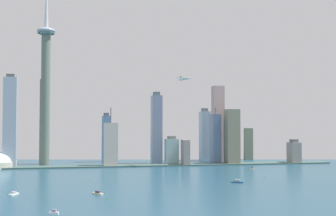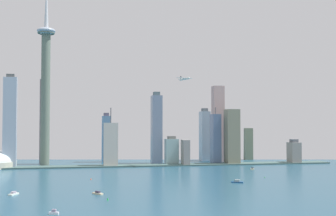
# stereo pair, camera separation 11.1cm
# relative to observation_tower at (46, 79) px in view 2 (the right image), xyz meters

# --- Properties ---
(waterfront_pier) EXTENTS (708.89, 40.31, 2.38)m
(waterfront_pier) POSITION_rel_observation_tower_xyz_m (211.12, -34.35, -165.57)
(waterfront_pier) COLOR #3F5A57
(waterfront_pier) RESTS_ON ground
(observation_tower) EXTENTS (35.14, 35.14, 363.64)m
(observation_tower) POSITION_rel_observation_tower_xyz_m (0.00, 0.00, 0.00)
(observation_tower) COLOR slate
(observation_tower) RESTS_ON ground
(skyscraper_0) EXTENTS (20.72, 25.07, 146.29)m
(skyscraper_0) POSITION_rel_observation_tower_xyz_m (219.44, 19.09, -96.00)
(skyscraper_0) COLOR gray
(skyscraper_0) RESTS_ON ground
(skyscraper_1) EXTENTS (20.32, 26.29, 49.18)m
(skyscraper_1) POSITION_rel_observation_tower_xyz_m (495.47, -36.87, -144.11)
(skyscraper_1) COLOR gray
(skyscraper_1) RESTS_ON ground
(skyscraper_2) EXTENTS (18.26, 13.24, 71.30)m
(skyscraper_2) POSITION_rel_observation_tower_xyz_m (439.76, 72.36, -131.11)
(skyscraper_2) COLOR slate
(skyscraper_2) RESTS_ON ground
(skyscraper_3) EXTENTS (23.11, 22.06, 161.82)m
(skyscraper_3) POSITION_rel_observation_tower_xyz_m (355.08, 30.68, -85.85)
(skyscraper_3) COLOR #C49E99
(skyscraper_3) RESTS_ON ground
(skyscraper_4) EXTENTS (19.32, 26.78, 115.24)m
(skyscraper_4) POSITION_rel_observation_tower_xyz_m (336.94, 70.78, -111.33)
(skyscraper_4) COLOR #9DB7CB
(skyscraper_4) RESTS_ON ground
(skyscraper_5) EXTENTS (26.35, 16.99, 111.02)m
(skyscraper_5) POSITION_rel_observation_tower_xyz_m (122.56, -34.89, -125.44)
(skyscraper_5) COLOR beige
(skyscraper_5) RESTS_ON ground
(skyscraper_6) EXTENTS (16.92, 20.78, 180.06)m
(skyscraper_6) POSITION_rel_observation_tower_xyz_m (-4.87, 42.72, -79.96)
(skyscraper_6) COLOR slate
(skyscraper_6) RESTS_ON ground
(skyscraper_7) EXTENTS (16.85, 24.15, 114.17)m
(skyscraper_7) POSITION_rel_observation_tower_xyz_m (335.39, -14.35, -116.61)
(skyscraper_7) COLOR slate
(skyscraper_7) RESTS_ON ground
(skyscraper_8) EXTENTS (24.98, 22.33, 56.23)m
(skyscraper_8) POSITION_rel_observation_tower_xyz_m (244.17, -14.41, -140.36)
(skyscraper_8) COLOR #95B7B7
(skyscraper_8) RESTS_ON ground
(skyscraper_9) EXTENTS (23.59, 12.43, 171.64)m
(skyscraper_9) POSITION_rel_observation_tower_xyz_m (-60.11, -28.04, -82.81)
(skyscraper_9) COLOR #A3B2C6
(skyscraper_9) RESTS_ON ground
(skyscraper_10) EXTENTS (12.58, 25.93, 49.52)m
(skyscraper_10) POSITION_rel_observation_tower_xyz_m (266.50, -38.94, -142.00)
(skyscraper_10) COLOR gray
(skyscraper_10) RESTS_ON ground
(skyscraper_11) EXTENTS (25.81, 26.80, 109.67)m
(skyscraper_11) POSITION_rel_observation_tower_xyz_m (363.92, -32.43, -111.93)
(skyscraper_11) COLOR gray
(skyscraper_11) RESTS_ON ground
(skyscraper_12) EXTENTS (18.10, 19.82, 103.99)m
(skyscraper_12) POSITION_rel_observation_tower_xyz_m (120.02, 70.65, -116.85)
(skyscraper_12) COLOR #5983AB
(skyscraper_12) RESTS_ON ground
(boat_0) EXTENTS (8.73, 4.85, 4.64)m
(boat_0) POSITION_rel_observation_tower_xyz_m (43.95, -473.42, -165.06)
(boat_0) COLOR white
(boat_0) RESTS_ON ground
(boat_1) EXTENTS (12.22, 13.75, 3.64)m
(boat_1) POSITION_rel_observation_tower_xyz_m (85.76, -366.68, -165.44)
(boat_1) COLOR beige
(boat_1) RESTS_ON ground
(boat_2) EXTENTS (16.40, 12.18, 4.47)m
(boat_2) POSITION_rel_observation_tower_xyz_m (275.07, -302.61, -165.16)
(boat_2) COLOR navy
(boat_2) RESTS_ON ground
(boat_5) EXTENTS (10.46, 15.59, 4.23)m
(boat_5) POSITION_rel_observation_tower_xyz_m (362.53, -140.83, -165.24)
(boat_5) COLOR beige
(boat_5) RESTS_ON ground
(boat_6) EXTENTS (10.40, 15.25, 4.00)m
(boat_6) POSITION_rel_observation_tower_xyz_m (-6.62, -353.31, -165.32)
(boat_6) COLOR white
(boat_6) RESTS_ON ground
(channel_buoy_0) EXTENTS (1.89, 1.89, 2.73)m
(channel_buoy_0) POSITION_rel_observation_tower_xyz_m (94.44, -408.40, -165.39)
(channel_buoy_0) COLOR green
(channel_buoy_0) RESTS_ON ground
(channel_buoy_1) EXTENTS (1.04, 1.04, 2.25)m
(channel_buoy_1) POSITION_rel_observation_tower_xyz_m (333.85, -258.80, -165.63)
(channel_buoy_1) COLOR green
(channel_buoy_1) RESTS_ON ground
(channel_buoy_2) EXTENTS (1.94, 1.94, 1.97)m
(channel_buoy_2) POSITION_rel_observation_tower_xyz_m (81.47, -230.10, -165.77)
(channel_buoy_2) COLOR #E54C19
(channel_buoy_2) RESTS_ON ground
(airplane) EXTENTS (32.53, 33.85, 8.85)m
(airplane) POSITION_rel_observation_tower_xyz_m (260.22, -60.48, -0.57)
(airplane) COLOR silver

